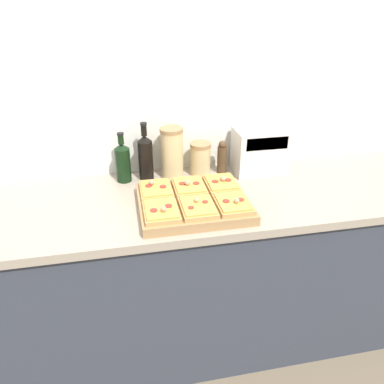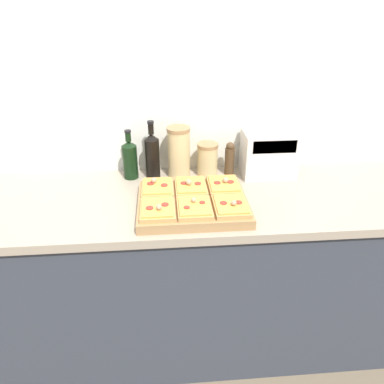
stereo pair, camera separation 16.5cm
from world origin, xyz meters
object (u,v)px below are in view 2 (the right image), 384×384
object	(u,v)px
cutting_board	(193,204)
olive_oil_bottle	(130,159)
wine_bottle	(152,155)
grain_jar_short	(207,159)
toaster_oven	(269,154)
grain_jar_tall	(179,152)
pepper_mill	(230,159)

from	to	relation	value
cutting_board	olive_oil_bottle	size ratio (longest dim) A/B	1.88
olive_oil_bottle	wine_bottle	distance (m)	0.11
grain_jar_short	toaster_oven	distance (m)	0.31
cutting_board	wine_bottle	size ratio (longest dim) A/B	1.61
toaster_oven	wine_bottle	bearing A→B (deg)	177.88
wine_bottle	grain_jar_tall	xyz separation A→B (m)	(0.13, 0.00, 0.01)
wine_bottle	grain_jar_tall	distance (m)	0.13
grain_jar_tall	wine_bottle	bearing A→B (deg)	180.00
cutting_board	olive_oil_bottle	xyz separation A→B (m)	(-0.29, 0.33, 0.08)
olive_oil_bottle	grain_jar_tall	distance (m)	0.25
wine_bottle	grain_jar_tall	bearing A→B (deg)	0.00
grain_jar_tall	pepper_mill	size ratio (longest dim) A/B	1.48
grain_jar_short	toaster_oven	world-z (taller)	toaster_oven
grain_jar_tall	pepper_mill	world-z (taller)	grain_jar_tall
olive_oil_bottle	pepper_mill	bearing A→B (deg)	0.00
grain_jar_tall	cutting_board	bearing A→B (deg)	-82.79
olive_oil_bottle	wine_bottle	size ratio (longest dim) A/B	0.85
toaster_oven	grain_jar_tall	bearing A→B (deg)	177.27
wine_bottle	grain_jar_tall	world-z (taller)	wine_bottle
toaster_oven	cutting_board	bearing A→B (deg)	-143.28
cutting_board	pepper_mill	distance (m)	0.40
olive_oil_bottle	cutting_board	bearing A→B (deg)	-49.08
cutting_board	grain_jar_tall	distance (m)	0.35
olive_oil_bottle	toaster_oven	world-z (taller)	olive_oil_bottle
olive_oil_bottle	grain_jar_short	xyz separation A→B (m)	(0.39, 0.00, -0.02)
grain_jar_short	pepper_mill	bearing A→B (deg)	0.00
grain_jar_tall	pepper_mill	bearing A→B (deg)	0.00
cutting_board	grain_jar_short	world-z (taller)	grain_jar_short
cutting_board	pepper_mill	bearing A→B (deg)	56.62
cutting_board	pepper_mill	xyz separation A→B (m)	(0.22, 0.33, 0.06)
wine_bottle	pepper_mill	bearing A→B (deg)	0.00
olive_oil_bottle	toaster_oven	distance (m)	0.71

